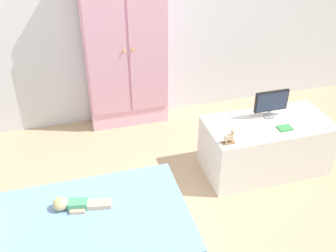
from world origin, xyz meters
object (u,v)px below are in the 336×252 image
at_px(rocking_horse_toy, 230,137).
at_px(book_green, 285,128).
at_px(doll, 71,204).
at_px(wardrobe, 126,45).
at_px(tv_monitor, 271,102).
at_px(bed, 68,238).
at_px(tv_stand, 265,146).

bearing_deg(rocking_horse_toy, book_green, 7.01).
distance_m(doll, rocking_horse_toy, 1.24).
height_order(doll, rocking_horse_toy, rocking_horse_toy).
height_order(wardrobe, tv_monitor, wardrobe).
bearing_deg(tv_monitor, bed, -162.32).
relative_size(bed, doll, 4.21).
bearing_deg(bed, tv_stand, 15.39).
bearing_deg(wardrobe, tv_stand, -47.99).
bearing_deg(tv_stand, rocking_horse_toy, -157.45).
xyz_separation_m(wardrobe, tv_stand, (0.97, -1.07, -0.60)).
height_order(rocking_horse_toy, book_green, rocking_horse_toy).
bearing_deg(tv_stand, wardrobe, 132.01).
height_order(tv_stand, rocking_horse_toy, rocking_horse_toy).
bearing_deg(tv_stand, doll, -168.98).
bearing_deg(book_green, bed, -168.82).
bearing_deg(tv_monitor, tv_stand, -117.49).
height_order(bed, wardrobe, wardrobe).
height_order(doll, wardrobe, wardrobe).
bearing_deg(rocking_horse_toy, bed, -167.17).
xyz_separation_m(bed, wardrobe, (0.72, 1.54, 0.72)).
xyz_separation_m(tv_monitor, rocking_horse_toy, (-0.47, -0.27, -0.08)).
distance_m(doll, tv_stand, 1.67).
bearing_deg(wardrobe, rocking_horse_toy, -66.71).
xyz_separation_m(bed, tv_monitor, (1.73, 0.55, 0.48)).
bearing_deg(bed, wardrobe, 64.90).
height_order(tv_monitor, book_green, tv_monitor).
bearing_deg(doll, rocking_horse_toy, 6.65).
xyz_separation_m(tv_monitor, book_green, (0.03, -0.20, -0.13)).
xyz_separation_m(tv_stand, rocking_horse_toy, (-0.43, -0.18, 0.29)).
bearing_deg(book_green, tv_stand, 123.77).
distance_m(tv_stand, rocking_horse_toy, 0.55).
bearing_deg(wardrobe, book_green, -48.71).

